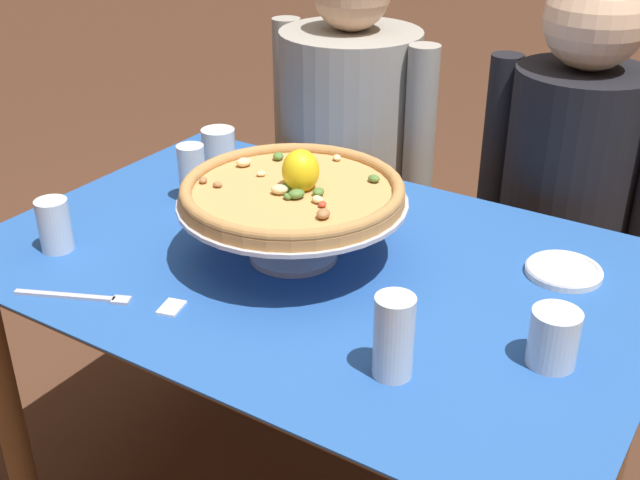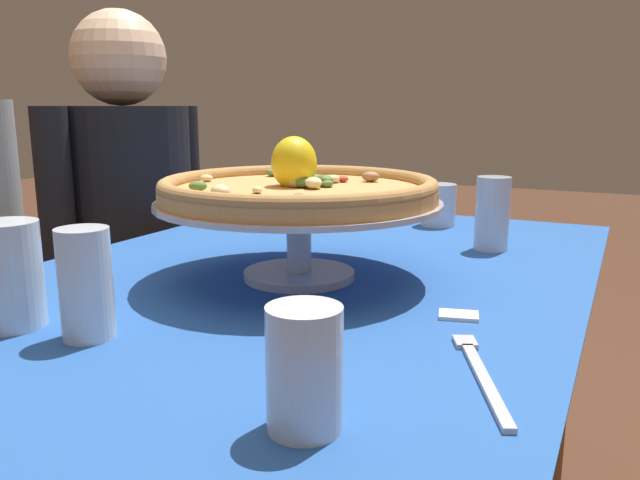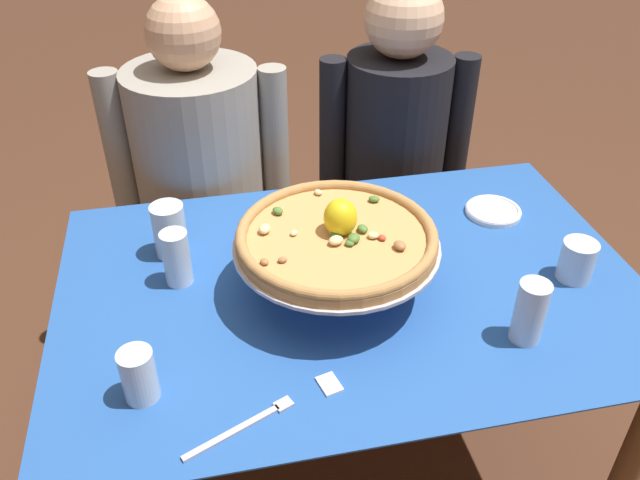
% 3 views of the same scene
% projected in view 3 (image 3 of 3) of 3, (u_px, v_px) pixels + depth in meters
% --- Properties ---
extents(ground_plane, '(14.00, 14.00, 0.00)m').
position_uv_depth(ground_plane, '(344.00, 474.00, 1.87)').
color(ground_plane, '#4C2D1E').
extents(dining_table, '(1.30, 0.87, 0.71)m').
position_uv_depth(dining_table, '(350.00, 316.00, 1.51)').
color(dining_table, brown).
rests_on(dining_table, ground).
extents(pizza_stand, '(0.44, 0.44, 0.12)m').
position_uv_depth(pizza_stand, '(336.00, 254.00, 1.38)').
color(pizza_stand, '#B7B7C1').
rests_on(pizza_stand, dining_table).
extents(pizza, '(0.42, 0.42, 0.10)m').
position_uv_depth(pizza, '(337.00, 235.00, 1.36)').
color(pizza, tan).
rests_on(pizza, pizza_stand).
extents(water_glass_front_right, '(0.06, 0.06, 0.14)m').
position_uv_depth(water_glass_front_right, '(529.00, 315.00, 1.28)').
color(water_glass_front_right, silver).
rests_on(water_glass_front_right, dining_table).
extents(water_glass_front_left, '(0.06, 0.06, 0.11)m').
position_uv_depth(water_glass_front_left, '(139.00, 378.00, 1.16)').
color(water_glass_front_left, silver).
rests_on(water_glass_front_left, dining_table).
extents(water_glass_back_left, '(0.08, 0.08, 0.13)m').
position_uv_depth(water_glass_back_left, '(170.00, 233.00, 1.51)').
color(water_glass_back_left, silver).
rests_on(water_glass_back_left, dining_table).
extents(water_glass_side_right, '(0.08, 0.08, 0.09)m').
position_uv_depth(water_glass_side_right, '(576.00, 263.00, 1.45)').
color(water_glass_side_right, silver).
rests_on(water_glass_side_right, dining_table).
extents(water_glass_side_left, '(0.06, 0.06, 0.13)m').
position_uv_depth(water_glass_side_left, '(177.00, 261.00, 1.43)').
color(water_glass_side_left, silver).
rests_on(water_glass_side_left, dining_table).
extents(side_plate, '(0.14, 0.14, 0.02)m').
position_uv_depth(side_plate, '(493.00, 211.00, 1.68)').
color(side_plate, white).
rests_on(side_plate, dining_table).
extents(dinner_fork, '(0.21, 0.10, 0.01)m').
position_uv_depth(dinner_fork, '(245.00, 425.00, 1.13)').
color(dinner_fork, '#B7B7C1').
rests_on(dinner_fork, dining_table).
extents(sugar_packet, '(0.05, 0.06, 0.00)m').
position_uv_depth(sugar_packet, '(329.00, 384.00, 1.21)').
color(sugar_packet, white).
rests_on(sugar_packet, dining_table).
extents(diner_left, '(0.53, 0.43, 1.19)m').
position_uv_depth(diner_left, '(203.00, 194.00, 1.99)').
color(diner_left, navy).
rests_on(diner_left, ground).
extents(diner_right, '(0.47, 0.36, 1.21)m').
position_uv_depth(diner_right, '(392.00, 178.00, 2.11)').
color(diner_right, black).
rests_on(diner_right, ground).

